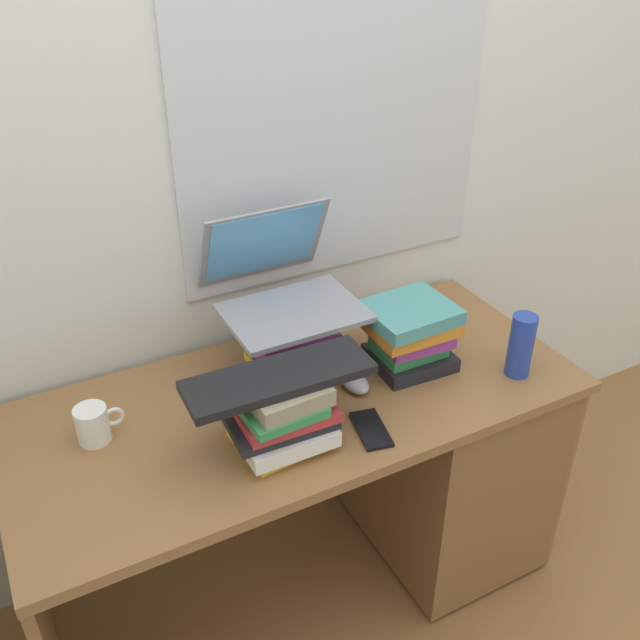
% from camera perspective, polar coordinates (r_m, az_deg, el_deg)
% --- Properties ---
extents(ground_plane, '(6.00, 6.00, 0.00)m').
position_cam_1_polar(ground_plane, '(2.30, -1.44, -20.48)').
color(ground_plane, olive).
extents(wall_back, '(6.00, 0.06, 2.60)m').
position_cam_1_polar(wall_back, '(1.82, -7.18, 14.89)').
color(wall_back, silver).
rests_on(wall_back, ground).
extents(desk, '(1.44, 0.63, 0.72)m').
position_cam_1_polar(desk, '(2.13, 7.68, -10.58)').
color(desk, olive).
rests_on(desk, ground).
extents(book_stack_tall, '(0.24, 0.20, 0.18)m').
position_cam_1_polar(book_stack_tall, '(1.82, -2.15, -2.03)').
color(book_stack_tall, '#2672B2').
rests_on(book_stack_tall, desk).
extents(book_stack_keyboard_riser, '(0.24, 0.19, 0.17)m').
position_cam_1_polar(book_stack_keyboard_riser, '(1.61, -3.17, -7.58)').
color(book_stack_keyboard_riser, yellow).
rests_on(book_stack_keyboard_riser, desk).
extents(book_stack_side, '(0.23, 0.19, 0.19)m').
position_cam_1_polar(book_stack_side, '(1.86, 7.25, -1.15)').
color(book_stack_side, black).
rests_on(book_stack_side, desk).
extents(laptop, '(0.34, 0.35, 0.24)m').
position_cam_1_polar(laptop, '(1.80, -3.17, 3.01)').
color(laptop, gray).
rests_on(laptop, book_stack_tall).
extents(keyboard, '(0.42, 0.15, 0.02)m').
position_cam_1_polar(keyboard, '(1.55, -3.34, -4.62)').
color(keyboard, black).
rests_on(keyboard, book_stack_keyboard_riser).
extents(computer_mouse, '(0.06, 0.10, 0.04)m').
position_cam_1_polar(computer_mouse, '(1.81, 2.80, -5.00)').
color(computer_mouse, '#A5A8AD').
rests_on(computer_mouse, desk).
extents(mug, '(0.11, 0.08, 0.09)m').
position_cam_1_polar(mug, '(1.71, -17.79, -8.00)').
color(mug, white).
rests_on(mug, desk).
extents(water_bottle, '(0.06, 0.06, 0.17)m').
position_cam_1_polar(water_bottle, '(1.89, 15.88, -1.98)').
color(water_bottle, '#263FA5').
rests_on(water_bottle, desk).
extents(cell_phone, '(0.09, 0.15, 0.01)m').
position_cam_1_polar(cell_phone, '(1.69, 4.14, -8.78)').
color(cell_phone, black).
rests_on(cell_phone, desk).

